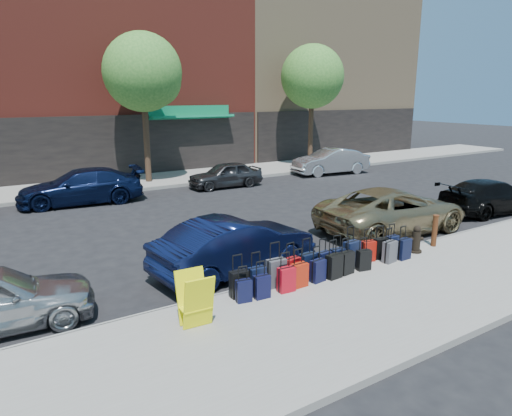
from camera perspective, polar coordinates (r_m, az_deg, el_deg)
ground at (r=15.38m, az=-3.22°, el=-2.93°), size 120.00×120.00×0.00m
sidewalk_near at (r=10.51m, az=14.59°, el=-11.24°), size 60.00×4.00×0.15m
sidewalk_far at (r=24.36m, az=-14.72°, el=3.15°), size 60.00×4.00×0.15m
curb_near at (r=11.84m, az=7.45°, el=-7.92°), size 60.00×0.08×0.15m
curb_far at (r=22.48m, az=-13.15°, el=2.36°), size 60.00×0.08×0.15m
building_center at (r=32.15m, az=-20.64°, el=23.05°), size 17.00×12.85×20.00m
building_right at (r=38.81m, az=4.92°, el=20.64°), size 15.00×12.12×18.00m
tree_center at (r=23.70m, az=-13.63°, el=15.91°), size 3.80×3.80×7.27m
tree_right at (r=28.89m, az=7.27°, el=15.77°), size 3.80×3.80×7.27m
suitcase_front_0 at (r=10.12m, az=-2.14°, el=-9.44°), size 0.40×0.23×0.96m
suitcase_front_1 at (r=10.37m, az=0.14°, el=-8.90°), size 0.39×0.22×0.92m
suitcase_front_2 at (r=10.63m, az=2.55°, el=-8.08°), size 0.45×0.26×1.06m
suitcase_front_3 at (r=10.87m, az=4.50°, el=-7.74°), size 0.43×0.27×0.97m
suitcase_front_4 at (r=11.18m, az=6.46°, el=-7.15°), size 0.42×0.25×0.98m
suitcase_front_5 at (r=11.52m, az=8.46°, el=-6.72°), size 0.38×0.23×0.88m
suitcase_front_6 at (r=11.74m, az=10.16°, el=-6.34°), size 0.40×0.25×0.91m
suitcase_front_7 at (r=12.12m, az=11.86°, el=-5.57°), size 0.45×0.27×1.05m
suitcase_front_8 at (r=12.53m, az=13.86°, el=-5.25°), size 0.40×0.27×0.89m
suitcase_front_9 at (r=12.81m, az=15.28°, el=-4.89°), size 0.41×0.28×0.91m
suitcase_front_10 at (r=13.15m, az=16.65°, el=-4.51°), size 0.37×0.21×0.89m
suitcase_back_0 at (r=9.91m, az=-1.54°, el=-10.30°), size 0.36×0.25×0.79m
suitcase_back_1 at (r=10.07m, az=0.73°, el=-9.80°), size 0.36×0.22×0.84m
suitcase_back_2 at (r=10.39m, az=3.81°, el=-8.90°), size 0.40×0.24×0.91m
suitcase_back_3 at (r=10.67m, az=5.46°, el=-8.33°), size 0.39×0.23×0.91m
suitcase_back_4 at (r=10.99m, az=7.74°, el=-7.76°), size 0.39×0.25×0.87m
suitcase_back_5 at (r=11.24m, az=9.73°, el=-7.19°), size 0.42×0.27×0.96m
suitcase_back_6 at (r=11.56m, az=11.23°, el=-6.74°), size 0.40×0.26×0.91m
suitcase_back_7 at (r=11.90m, az=13.31°, el=-6.34°), size 0.39×0.27×0.84m
suitcase_back_9 at (r=12.61m, az=16.38°, el=-5.26°), size 0.42×0.28×0.93m
suitcase_back_10 at (r=12.95m, az=17.98°, el=-4.88°), size 0.39×0.24×0.92m
fire_hydrant at (r=13.59m, az=19.39°, el=-3.78°), size 0.40×0.35×0.78m
bollard at (r=14.28m, az=21.44°, el=-2.60°), size 0.17×0.17×0.94m
display_rack at (r=8.94m, az=-7.63°, el=-11.31°), size 0.62×0.68×1.05m
car_near_1 at (r=11.71m, az=-2.64°, el=-4.70°), size 4.54×2.07×1.44m
car_near_2 at (r=15.81m, az=16.70°, el=-0.26°), size 5.43×2.70×1.48m
car_near_3 at (r=19.83m, az=27.29°, el=1.31°), size 4.65×2.30×1.30m
car_far_1 at (r=20.46m, az=-21.04°, el=2.52°), size 5.22×2.61×1.46m
car_far_2 at (r=22.61m, az=-3.84°, el=4.18°), size 3.73×1.62×1.25m
car_far_3 at (r=26.70m, az=9.30°, el=5.79°), size 4.65×2.12×1.48m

